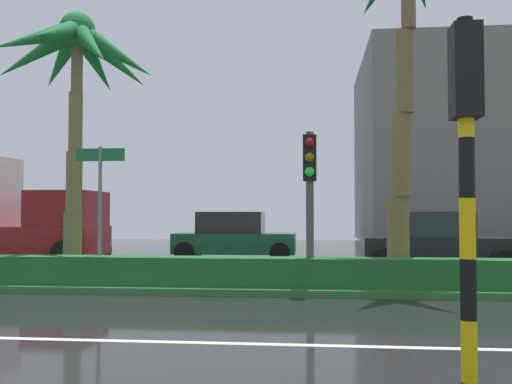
{
  "coord_description": "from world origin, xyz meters",
  "views": [
    {
      "loc": [
        5.96,
        -5.34,
        1.69
      ],
      "look_at": [
        4.07,
        13.42,
        2.37
      ],
      "focal_mm": 39.97,
      "sensor_mm": 36.0,
      "label": 1
    }
  ],
  "objects": [
    {
      "name": "ground_plane",
      "position": [
        0.0,
        9.0,
        -0.05
      ],
      "size": [
        90.0,
        42.0,
        0.1
      ],
      "primitive_type": "cube",
      "color": "black"
    },
    {
      "name": "median_strip",
      "position": [
        0.0,
        8.0,
        0.07
      ],
      "size": [
        85.5,
        4.0,
        0.15
      ],
      "primitive_type": "cube",
      "color": "#2D6B33",
      "rests_on": "ground_plane"
    },
    {
      "name": "median_hedge",
      "position": [
        0.0,
        6.6,
        0.45
      ],
      "size": [
        76.5,
        0.7,
        0.6
      ],
      "color": "#1E6028",
      "rests_on": "median_strip"
    },
    {
      "name": "palm_tree_centre_left",
      "position": [
        -0.07,
        8.57,
        5.53
      ],
      "size": [
        4.3,
        4.49,
        6.7
      ],
      "color": "brown",
      "rests_on": "median_strip"
    },
    {
      "name": "palm_tree_centre",
      "position": [
        8.1,
        7.86,
        6.54
      ],
      "size": [
        4.09,
        4.0,
        8.21
      ],
      "color": "brown",
      "rests_on": "median_strip"
    },
    {
      "name": "traffic_signal_median_right",
      "position": [
        5.89,
        6.57,
        2.38
      ],
      "size": [
        0.28,
        0.43,
        3.23
      ],
      "color": "#4C4C47",
      "rests_on": "median_strip"
    },
    {
      "name": "street_name_sign",
      "position": [
        1.28,
        6.79,
        2.08
      ],
      "size": [
        1.1,
        0.08,
        3.0
      ],
      "color": "slate",
      "rests_on": "median_strip"
    },
    {
      "name": "traffic_signal_foreground",
      "position": [
        7.51,
        0.6,
        2.53
      ],
      "size": [
        0.28,
        0.43,
        3.67
      ],
      "rotation": [
        0.0,
        0.0,
        3.14
      ],
      "color": "yellow",
      "rests_on": "ground_plane"
    },
    {
      "name": "car_in_traffic_leading",
      "position": [
        3.12,
        14.88,
        0.83
      ],
      "size": [
        4.3,
        2.02,
        1.72
      ],
      "color": "#195133",
      "rests_on": "ground_plane"
    },
    {
      "name": "car_in_traffic_second",
      "position": [
        9.51,
        12.06,
        0.83
      ],
      "size": [
        4.3,
        2.02,
        1.72
      ],
      "color": "black",
      "rests_on": "ground_plane"
    }
  ]
}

